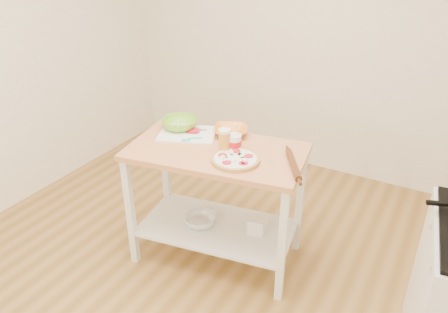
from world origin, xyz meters
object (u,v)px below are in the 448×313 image
prep_island (217,181)px  cutting_board (188,133)px  spatula (191,139)px  knife (184,127)px  green_bowl (180,124)px  pizza (235,159)px  rolling_pin (293,165)px  shelf_bin (257,225)px  orange_bowl (231,131)px  yogurt_tub (234,143)px  beer_pint (225,141)px  shelf_glass_bowl (201,220)px

prep_island → cutting_board: size_ratio=2.64×
spatula → knife: 0.21m
cutting_board → green_bowl: size_ratio=1.83×
spatula → green_bowl: size_ratio=0.49×
pizza → knife: bearing=155.5°
pizza → rolling_pin: 0.37m
rolling_pin → shelf_bin: size_ratio=3.03×
cutting_board → green_bowl: 0.12m
cutting_board → spatula: (0.09, -0.08, 0.01)m
spatula → green_bowl: (-0.19, 0.13, 0.03)m
orange_bowl → cutting_board: bearing=-152.9°
yogurt_tub → rolling_pin: (0.43, -0.02, -0.04)m
orange_bowl → shelf_bin: size_ratio=1.99×
knife → rolling_pin: 0.93m
knife → green_bowl: green_bowl is taller
rolling_pin → yogurt_tub: bearing=176.7°
green_bowl → beer_pint: beer_pint is taller
yogurt_tub → cutting_board: bearing=171.0°
pizza → shelf_bin: bearing=62.1°
orange_bowl → shelf_glass_bowl: size_ratio=1.01×
yogurt_tub → shelf_glass_bowl: yogurt_tub is taller
cutting_board → shelf_glass_bowl: 0.65m
prep_island → green_bowl: 0.52m
cutting_board → green_bowl: bearing=131.6°
cutting_board → beer_pint: (0.37, -0.11, 0.07)m
knife → shelf_bin: (0.66, -0.08, -0.60)m
knife → yogurt_tub: 0.50m
orange_bowl → shelf_glass_bowl: orange_bowl is taller
beer_pint → prep_island: bearing=176.4°
beer_pint → shelf_glass_bowl: (-0.18, -0.04, -0.69)m
pizza → yogurt_tub: 0.16m
prep_island → pizza: (0.19, -0.09, 0.27)m
prep_island → shelf_bin: prep_island is taller
pizza → spatula: pizza is taller
orange_bowl → rolling_pin: orange_bowl is taller
cutting_board → beer_pint: 0.39m
prep_island → beer_pint: (0.07, -0.00, 0.33)m
prep_island → knife: bearing=155.8°
rolling_pin → prep_island: bearing=-178.4°
rolling_pin → shelf_bin: (-0.26, 0.07, -0.60)m
pizza → green_bowl: (-0.60, 0.25, 0.03)m
cutting_board → spatula: size_ratio=3.77×
beer_pint → yogurt_tub: 0.07m
spatula → green_bowl: green_bowl is taller
spatula → beer_pint: beer_pint is taller
rolling_pin → spatula: bearing=179.3°
shelf_bin → green_bowl: bearing=174.0°
orange_bowl → prep_island: bearing=-84.0°
orange_bowl → yogurt_tub: bearing=-55.9°
prep_island → orange_bowl: orange_bowl is taller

